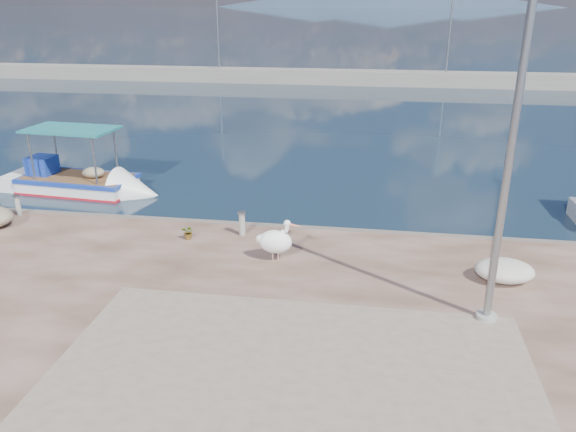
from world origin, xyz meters
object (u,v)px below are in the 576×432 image
Objects in this scene: pelican at (276,241)px; bollard_near at (242,222)px; boat_left at (77,185)px; lamp_post at (507,172)px.

pelican reaches higher than bollard_near.
boat_left is at bearing 149.80° from bollard_near.
boat_left is at bearing 149.75° from lamp_post.
pelican is (8.93, -5.98, 0.82)m from boat_left.
bollard_near is (7.66, -4.46, 0.67)m from boat_left.
pelican is 6.13m from lamp_post.
boat_left reaches higher than pelican.
bollard_near is at bearing 149.70° from lamp_post.
lamp_post is (5.03, -2.16, 2.75)m from pelican.
bollard_near is at bearing 133.37° from pelican.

